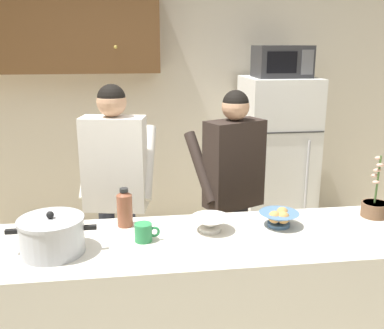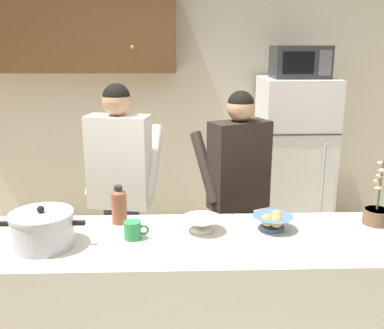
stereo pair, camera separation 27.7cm
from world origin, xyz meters
name	(u,v)px [view 2 (the right image)]	position (x,y,z in m)	size (l,w,h in m)	color
back_wall_unit	(158,89)	(-0.28, 2.25, 1.47)	(6.00, 0.48, 2.60)	beige
kitchen_island	(195,316)	(0.00, 0.00, 0.46)	(2.31, 0.68, 0.92)	silver
refrigerator	(293,165)	(0.99, 1.85, 0.80)	(0.64, 0.68, 1.60)	white
microwave	(300,62)	(0.99, 1.83, 1.74)	(0.48, 0.37, 0.28)	#2D2D30
person_near_pot	(120,174)	(-0.49, 0.83, 1.03)	(0.56, 0.49, 1.65)	#33384C
person_by_sink	(238,178)	(0.33, 0.83, 0.99)	(0.59, 0.55, 1.60)	black
cooking_pot	(43,229)	(-0.77, -0.06, 1.01)	(0.43, 0.31, 0.21)	silver
coffee_mug	(133,230)	(-0.32, 0.01, 0.97)	(0.13, 0.09, 0.10)	#2D8C4C
bread_bowl	(273,221)	(0.43, 0.10, 0.97)	(0.22, 0.22, 0.10)	#4C7299
empty_bowl	(202,223)	(0.04, 0.09, 0.97)	(0.21, 0.21, 0.08)	white
bottle_near_edge	(119,205)	(-0.42, 0.22, 1.03)	(0.09, 0.09, 0.22)	brown
potted_orchid	(377,213)	(1.03, 0.17, 0.98)	(0.15, 0.15, 0.37)	brown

